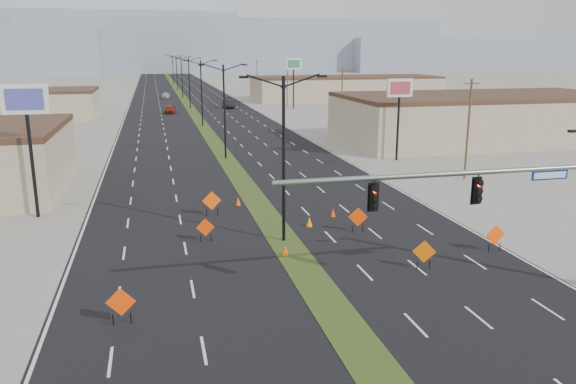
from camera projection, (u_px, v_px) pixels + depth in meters
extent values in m
plane|color=gray|center=(349.00, 333.00, 23.28)|extent=(600.00, 600.00, 0.00)
cube|color=black|center=(189.00, 107.00, 117.58)|extent=(25.00, 400.00, 0.02)
cube|color=#294016|center=(189.00, 107.00, 117.58)|extent=(2.00, 400.00, 0.04)
cube|color=tan|center=(5.00, 106.00, 95.66)|extent=(30.00, 14.00, 4.50)
cube|color=tan|center=(481.00, 119.00, 72.72)|extent=(36.00, 18.00, 5.50)
cube|color=tan|center=(346.00, 89.00, 134.98)|extent=(44.00, 16.00, 5.00)
cube|color=#8693A7|center=(237.00, 46.00, 311.77)|extent=(220.00, 50.00, 28.00)
cube|color=#8693A7|center=(472.00, 55.00, 335.18)|extent=(160.00, 50.00, 18.00)
cube|color=#8693A7|center=(108.00, 42.00, 314.33)|extent=(140.00, 50.00, 32.00)
cylinder|color=slate|center=(449.00, 174.00, 24.85)|extent=(16.00, 0.24, 0.24)
cube|color=navy|center=(550.00, 175.00, 26.09)|extent=(1.90, 0.04, 0.45)
cube|color=black|center=(374.00, 198.00, 24.28)|extent=(0.50, 0.28, 1.30)
sphere|color=#FF0C05|center=(376.00, 191.00, 24.04)|extent=(0.22, 0.22, 0.22)
cube|color=black|center=(477.00, 191.00, 25.41)|extent=(0.50, 0.28, 1.30)
sphere|color=#FF0C05|center=(480.00, 184.00, 25.17)|extent=(0.22, 0.22, 0.22)
cylinder|color=black|center=(284.00, 161.00, 33.38)|extent=(0.20, 0.20, 10.00)
cube|color=black|center=(244.00, 77.00, 31.64)|extent=(0.55, 0.24, 0.14)
cube|color=black|center=(322.00, 76.00, 32.68)|extent=(0.55, 0.24, 0.14)
cylinder|color=black|center=(224.00, 112.00, 59.78)|extent=(0.20, 0.20, 10.00)
cube|color=black|center=(201.00, 65.00, 58.05)|extent=(0.55, 0.24, 0.14)
cube|color=black|center=(245.00, 65.00, 59.09)|extent=(0.55, 0.24, 0.14)
cylinder|color=black|center=(202.00, 94.00, 86.18)|extent=(0.20, 0.20, 10.00)
cube|color=black|center=(185.00, 61.00, 84.45)|extent=(0.55, 0.24, 0.14)
cube|color=black|center=(216.00, 60.00, 85.49)|extent=(0.55, 0.24, 0.14)
cylinder|color=black|center=(189.00, 83.00, 112.58)|extent=(0.20, 0.20, 10.00)
cube|color=black|center=(177.00, 58.00, 110.85)|extent=(0.55, 0.24, 0.14)
cube|color=black|center=(200.00, 58.00, 111.89)|extent=(0.55, 0.24, 0.14)
cylinder|color=black|center=(182.00, 77.00, 138.98)|extent=(0.20, 0.20, 10.00)
cube|color=black|center=(171.00, 57.00, 137.25)|extent=(0.55, 0.24, 0.14)
cube|color=black|center=(190.00, 57.00, 138.29)|extent=(0.55, 0.24, 0.14)
cylinder|color=black|center=(177.00, 73.00, 165.38)|extent=(0.20, 0.20, 10.00)
cube|color=black|center=(168.00, 56.00, 163.65)|extent=(0.55, 0.24, 0.14)
cube|color=black|center=(184.00, 56.00, 164.69)|extent=(0.55, 0.24, 0.14)
cylinder|color=black|center=(173.00, 70.00, 191.79)|extent=(0.20, 0.20, 10.00)
cube|color=black|center=(165.00, 55.00, 190.06)|extent=(0.55, 0.24, 0.14)
cube|color=black|center=(179.00, 55.00, 191.09)|extent=(0.55, 0.24, 0.14)
cylinder|color=#4C3823|center=(468.00, 130.00, 50.27)|extent=(0.20, 0.20, 9.00)
cube|color=#4C3823|center=(472.00, 83.00, 49.27)|extent=(1.60, 0.10, 0.10)
cylinder|color=#4C3823|center=(342.00, 98.00, 83.27)|extent=(0.20, 0.20, 9.00)
cube|color=#4C3823|center=(343.00, 70.00, 82.27)|extent=(1.60, 0.10, 0.10)
cylinder|color=#4C3823|center=(287.00, 85.00, 116.28)|extent=(0.20, 0.20, 9.00)
cube|color=#4C3823|center=(287.00, 65.00, 115.27)|extent=(1.60, 0.10, 0.10)
cylinder|color=#4C3823|center=(257.00, 77.00, 149.28)|extent=(0.20, 0.20, 9.00)
cube|color=#4C3823|center=(257.00, 62.00, 148.28)|extent=(1.60, 0.10, 0.10)
imported|color=maroon|center=(170.00, 109.00, 105.04)|extent=(2.30, 4.56, 1.49)
imported|color=black|center=(228.00, 104.00, 114.49)|extent=(1.96, 5.08, 1.65)
imported|color=#9DA0A6|center=(166.00, 96.00, 138.17)|extent=(2.23, 4.63, 1.30)
cube|color=#FB3D05|center=(121.00, 302.00, 23.78)|extent=(1.26, 0.14, 1.26)
cylinder|color=black|center=(113.00, 320.00, 23.89)|extent=(0.05, 0.05, 0.52)
cylinder|color=black|center=(131.00, 318.00, 24.06)|extent=(0.05, 0.05, 0.52)
cube|color=#E93704|center=(205.00, 227.00, 34.22)|extent=(1.11, 0.07, 1.11)
cylinder|color=black|center=(200.00, 239.00, 34.31)|extent=(0.05, 0.05, 0.46)
cylinder|color=black|center=(211.00, 238.00, 34.46)|extent=(0.05, 0.05, 0.46)
cube|color=#FF4D05|center=(212.00, 201.00, 39.54)|extent=(1.36, 0.12, 1.36)
cylinder|color=black|center=(207.00, 213.00, 39.66)|extent=(0.05, 0.05, 0.56)
cylinder|color=black|center=(218.00, 212.00, 39.84)|extent=(0.05, 0.05, 0.56)
cube|color=#E93F04|center=(358.00, 217.00, 36.02)|extent=(1.20, 0.38, 1.23)
cylinder|color=black|center=(352.00, 229.00, 36.12)|extent=(0.05, 0.05, 0.51)
cylinder|color=black|center=(363.00, 228.00, 36.28)|extent=(0.05, 0.05, 0.51)
cube|color=#DA5A04|center=(424.00, 252.00, 29.79)|extent=(1.18, 0.46, 1.24)
cylinder|color=black|center=(417.00, 266.00, 29.90)|extent=(0.05, 0.05, 0.52)
cylinder|color=black|center=(430.00, 265.00, 30.06)|extent=(0.05, 0.05, 0.52)
cube|color=#FF4205|center=(495.00, 235.00, 32.47)|extent=(1.24, 0.08, 1.24)
cylinder|color=black|center=(489.00, 248.00, 32.58)|extent=(0.05, 0.05, 0.52)
cylinder|color=black|center=(500.00, 247.00, 32.75)|extent=(0.05, 0.05, 0.52)
cone|color=#E66104|center=(285.00, 251.00, 32.01)|extent=(0.44, 0.44, 0.63)
cone|color=#FF4205|center=(333.00, 213.00, 39.59)|extent=(0.42, 0.42, 0.59)
cone|color=orange|center=(309.00, 222.00, 37.34)|extent=(0.51, 0.51, 0.68)
cone|color=#FB5305|center=(238.00, 201.00, 42.49)|extent=(0.49, 0.49, 0.64)
cylinder|color=black|center=(32.00, 164.00, 38.69)|extent=(0.24, 0.24, 7.65)
cube|color=white|center=(25.00, 99.00, 37.61)|extent=(3.03, 0.45, 2.01)
cube|color=#4749AA|center=(24.00, 99.00, 37.42)|extent=(2.41, 0.13, 1.41)
cylinder|color=black|center=(398.00, 127.00, 59.28)|extent=(0.24, 0.24, 7.09)
cube|color=white|center=(400.00, 88.00, 58.27)|extent=(2.81, 0.46, 1.87)
cube|color=#AA383B|center=(401.00, 88.00, 58.09)|extent=(2.24, 0.14, 1.31)
cylinder|color=black|center=(293.00, 88.00, 112.32)|extent=(0.24, 0.24, 8.22)
cube|color=white|center=(294.00, 64.00, 111.16)|extent=(3.26, 0.85, 2.16)
cube|color=#317B52|center=(294.00, 64.00, 110.97)|extent=(2.57, 0.45, 1.51)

